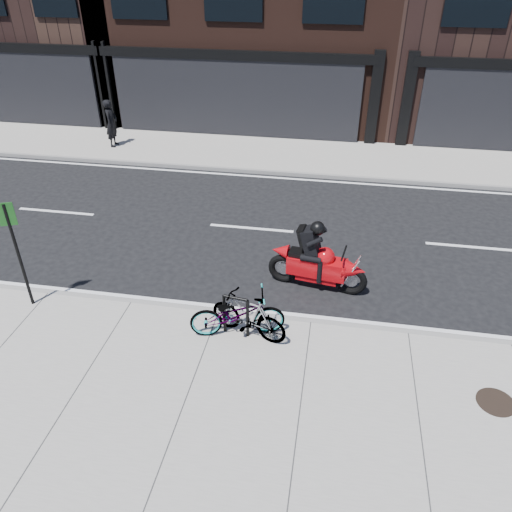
% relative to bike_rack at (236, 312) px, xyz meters
% --- Properties ---
extents(ground, '(120.00, 120.00, 0.00)m').
position_rel_bike_rack_xyz_m(ground, '(-0.52, 2.60, -0.68)').
color(ground, black).
rests_on(ground, ground).
extents(sidewalk_near, '(60.00, 6.00, 0.13)m').
position_rel_bike_rack_xyz_m(sidewalk_near, '(-0.52, -2.40, -0.61)').
color(sidewalk_near, gray).
rests_on(sidewalk_near, ground).
extents(sidewalk_far, '(60.00, 3.50, 0.13)m').
position_rel_bike_rack_xyz_m(sidewalk_far, '(-0.52, 10.35, -0.61)').
color(sidewalk_far, gray).
rests_on(sidewalk_far, ground).
extents(bike_rack, '(0.55, 0.13, 0.93)m').
position_rel_bike_rack_xyz_m(bike_rack, '(0.00, 0.00, 0.00)').
color(bike_rack, black).
rests_on(bike_rack, sidewalk_near).
extents(bicycle_front, '(2.02, 1.12, 1.00)m').
position_rel_bike_rack_xyz_m(bicycle_front, '(0.03, -0.00, -0.04)').
color(bicycle_front, gray).
rests_on(bicycle_front, sidewalk_near).
extents(bicycle_rear, '(1.72, 0.94, 1.00)m').
position_rel_bike_rack_xyz_m(bicycle_rear, '(0.25, -0.00, -0.05)').
color(bicycle_rear, gray).
rests_on(bicycle_rear, sidewalk_near).
extents(motorcycle, '(2.34, 0.79, 1.75)m').
position_rel_bike_rack_xyz_m(motorcycle, '(1.58, 2.06, 0.04)').
color(motorcycle, black).
rests_on(motorcycle, ground).
extents(pedestrian, '(0.46, 0.67, 1.77)m').
position_rel_bike_rack_xyz_m(pedestrian, '(-6.95, 9.99, 0.34)').
color(pedestrian, black).
rests_on(pedestrian, sidewalk_far).
extents(manhole_cover, '(0.83, 0.83, 0.02)m').
position_rel_bike_rack_xyz_m(manhole_cover, '(4.83, -1.00, -0.54)').
color(manhole_cover, black).
rests_on(manhole_cover, sidewalk_near).
extents(sign_post, '(0.32, 0.14, 2.47)m').
position_rel_bike_rack_xyz_m(sign_post, '(-4.65, 0.20, 0.93)').
color(sign_post, black).
rests_on(sign_post, sidewalk_near).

